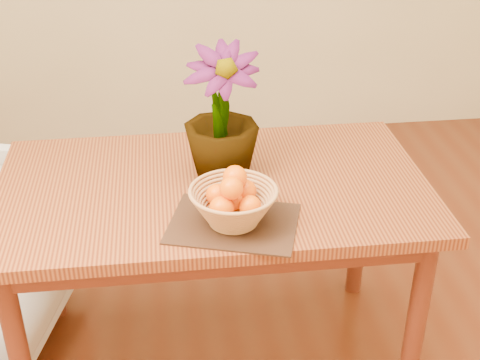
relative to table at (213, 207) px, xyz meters
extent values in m
cube|color=brown|center=(0.00, 0.00, 0.07)|extent=(1.40, 0.80, 0.04)
cube|color=#532113|center=(0.00, 0.00, 0.01)|extent=(1.28, 0.68, 0.08)
cylinder|color=#532113|center=(0.62, -0.32, -0.31)|extent=(0.06, 0.06, 0.71)
cylinder|color=#532113|center=(-0.62, 0.32, -0.31)|extent=(0.06, 0.06, 0.71)
cylinder|color=#532113|center=(0.62, 0.32, -0.31)|extent=(0.06, 0.06, 0.71)
cube|color=#351C13|center=(0.04, -0.25, 0.09)|extent=(0.43, 0.37, 0.01)
cylinder|color=tan|center=(0.04, -0.25, 0.10)|extent=(0.13, 0.13, 0.01)
sphere|color=#F85F04|center=(0.04, -0.25, 0.17)|extent=(0.06, 0.06, 0.06)
sphere|color=#F85F04|center=(0.08, -0.20, 0.17)|extent=(0.07, 0.07, 0.07)
sphere|color=#F85F04|center=(0.00, -0.21, 0.17)|extent=(0.06, 0.06, 0.06)
sphere|color=#F85F04|center=(0.00, -0.29, 0.17)|extent=(0.07, 0.07, 0.07)
sphere|color=#F85F04|center=(0.08, -0.28, 0.17)|extent=(0.06, 0.06, 0.06)
sphere|color=#F85F04|center=(0.05, -0.22, 0.23)|extent=(0.07, 0.07, 0.07)
sphere|color=#F85F04|center=(0.03, -0.27, 0.23)|extent=(0.07, 0.07, 0.07)
imported|color=#164915|center=(0.04, 0.06, 0.31)|extent=(0.28, 0.28, 0.44)
camera|label=1|loc=(-0.15, -1.87, 1.17)|focal=50.00mm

